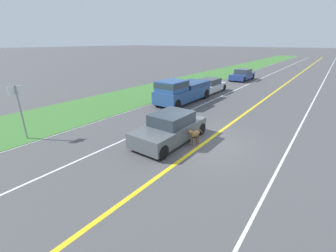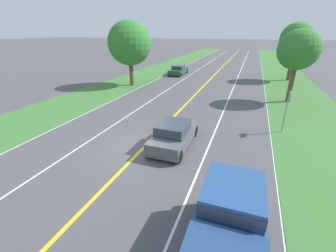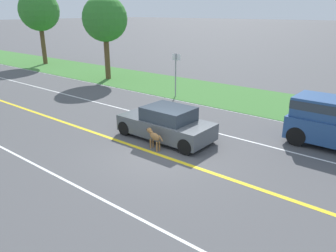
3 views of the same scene
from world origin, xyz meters
The scene contains 12 objects.
ground_plane centered at (0.00, 0.00, 0.00)m, with size 400.00×400.00×0.00m, color #4C4C4F.
centre_divider_line centered at (0.00, 0.00, 0.00)m, with size 0.18×160.00×0.01m, color yellow.
lane_edge_line_right centered at (7.00, 0.00, 0.00)m, with size 0.14×160.00×0.01m, color white.
lane_dash_same_dir centered at (3.50, 0.00, 0.00)m, with size 0.10×160.00×0.01m, color white.
lane_dash_oncoming centered at (-3.50, 0.00, 0.00)m, with size 0.10×160.00×0.01m, color white.
grass_verge_right centered at (10.00, 0.00, 0.01)m, with size 6.00×160.00×0.03m, color #3D7533.
ego_car centered at (1.53, 0.86, 0.67)m, with size 1.90×4.22×1.45m.
dog centered at (0.32, 0.52, 0.55)m, with size 0.34×1.04×0.85m.
pickup_truck centered at (5.23, -5.81, 1.00)m, with size 2.06×5.62×1.98m.
car_trailing_near centered at (5.24, -10.66, 0.62)m, with size 1.87×4.60×1.34m.
car_trailing_mid centered at (5.18, -20.09, 0.65)m, with size 1.93×4.44×1.39m.
street_sign centered at (7.67, 5.06, 1.74)m, with size 0.11×0.64×2.79m.
Camera 1 is at (-4.56, 9.30, 4.75)m, focal length 24.00 mm.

